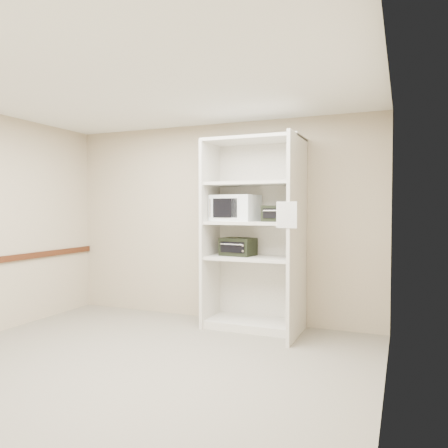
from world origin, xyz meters
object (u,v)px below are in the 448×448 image
at_px(shelving_unit, 257,240).
at_px(toaster_oven_upper, 277,214).
at_px(microwave, 235,208).
at_px(toaster_oven_lower, 238,247).

relative_size(shelving_unit, toaster_oven_upper, 6.99).
bearing_deg(microwave, toaster_oven_upper, 0.65).
relative_size(shelving_unit, toaster_oven_lower, 5.84).
xyz_separation_m(microwave, toaster_oven_lower, (0.04, -0.00, -0.50)).
relative_size(toaster_oven_upper, toaster_oven_lower, 0.84).
distance_m(shelving_unit, microwave, 0.52).
bearing_deg(toaster_oven_lower, toaster_oven_upper, 1.29).
bearing_deg(toaster_oven_upper, toaster_oven_lower, 173.03).
height_order(microwave, toaster_oven_lower, microwave).
relative_size(microwave, toaster_oven_lower, 1.36).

